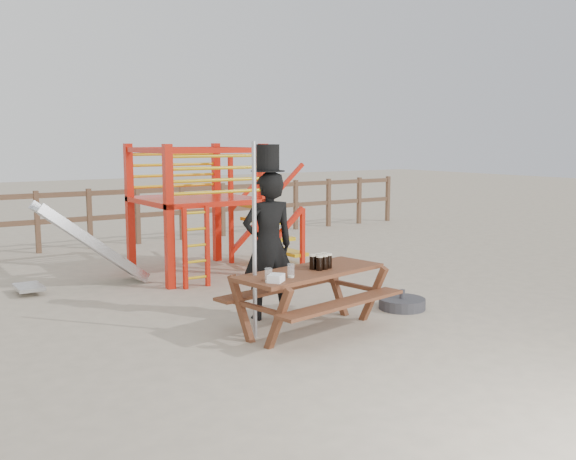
# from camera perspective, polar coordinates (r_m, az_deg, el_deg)

# --- Properties ---
(ground) EXTENTS (60.00, 60.00, 0.00)m
(ground) POSITION_cam_1_polar(r_m,az_deg,el_deg) (7.49, 2.61, -8.70)
(ground) COLOR #B3A38B
(ground) RESTS_ON ground
(back_fence) EXTENTS (15.09, 0.09, 1.20)m
(back_fence) POSITION_cam_1_polar(r_m,az_deg,el_deg) (13.54, -15.22, 1.69)
(back_fence) COLOR brown
(back_fence) RESTS_ON ground
(playground_fort) EXTENTS (4.71, 1.84, 2.10)m
(playground_fort) POSITION_cam_1_polar(r_m,az_deg,el_deg) (10.39, -8.58, 1.93)
(playground_fort) COLOR red
(playground_fort) RESTS_ON ground
(picnic_table) EXTENTS (2.00, 1.55, 0.70)m
(picnic_table) POSITION_cam_1_polar(r_m,az_deg,el_deg) (7.30, 1.98, -5.56)
(picnic_table) COLOR brown
(picnic_table) RESTS_ON ground
(man_with_hat) EXTENTS (0.70, 0.51, 2.11)m
(man_with_hat) POSITION_cam_1_polar(r_m,az_deg,el_deg) (7.70, -1.77, -1.05)
(man_with_hat) COLOR black
(man_with_hat) RESTS_ON ground
(metal_pole) EXTENTS (0.05, 0.05, 2.14)m
(metal_pole) POSITION_cam_1_polar(r_m,az_deg,el_deg) (6.91, -2.99, -1.02)
(metal_pole) COLOR #B2B2B7
(metal_pole) RESTS_ON ground
(parasol_base) EXTENTS (0.60, 0.60, 0.25)m
(parasol_base) POSITION_cam_1_polar(r_m,az_deg,el_deg) (8.42, 10.10, -6.45)
(parasol_base) COLOR #323237
(parasol_base) RESTS_ON ground
(paper_bag) EXTENTS (0.23, 0.22, 0.08)m
(paper_bag) POSITION_cam_1_polar(r_m,az_deg,el_deg) (6.63, -1.08, -4.30)
(paper_bag) COLOR white
(paper_bag) RESTS_ON picnic_table
(stout_pints) EXTENTS (0.27, 0.20, 0.17)m
(stout_pints) POSITION_cam_1_polar(r_m,az_deg,el_deg) (7.30, 2.98, -2.80)
(stout_pints) COLOR black
(stout_pints) RESTS_ON picnic_table
(empty_glasses) EXTENTS (0.40, 0.14, 0.15)m
(empty_glasses) POSITION_cam_1_polar(r_m,az_deg,el_deg) (6.72, -0.72, -3.88)
(empty_glasses) COLOR silver
(empty_glasses) RESTS_ON picnic_table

